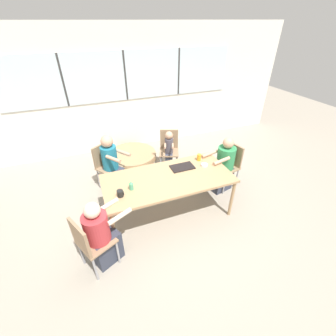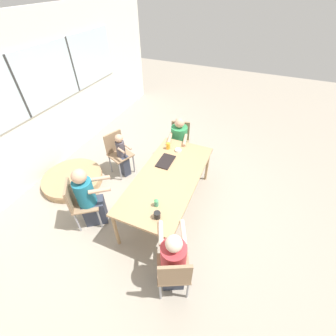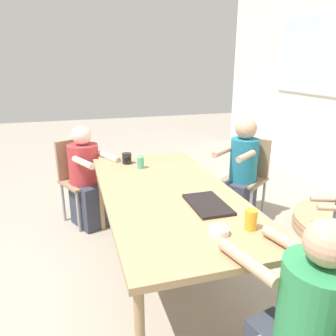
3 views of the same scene
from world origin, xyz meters
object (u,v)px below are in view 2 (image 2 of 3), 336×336
chair_for_woman_green_shirt (78,201)px  sippy_cup (156,202)px  person_woman_green_shirt (89,199)px  person_man_blue_shirt (173,261)px  folded_table_stack (73,179)px  chair_for_toddler (117,150)px  bowl_white_shallow (178,150)px  person_man_teal_shirt (178,145)px  chair_for_man_teal_shirt (180,138)px  person_toddler (122,156)px  chair_for_man_blue_shirt (174,273)px  juice_glass (168,146)px  coffee_mug (157,215)px

chair_for_woman_green_shirt → sippy_cup: (0.23, -1.24, 0.29)m
person_woman_green_shirt → person_man_blue_shirt: (-0.40, -1.57, -0.05)m
chair_for_woman_green_shirt → folded_table_stack: 1.17m
chair_for_toddler → bowl_white_shallow: (0.16, -1.23, 0.24)m
person_man_teal_shirt → chair_for_man_teal_shirt: bearing=-90.0°
person_man_blue_shirt → sippy_cup: person_man_blue_shirt is taller
person_man_blue_shirt → chair_for_woman_green_shirt: bearing=144.2°
person_woman_green_shirt → sippy_cup: 1.15m
person_toddler → person_man_blue_shirt: bearing=69.0°
chair_for_toddler → chair_for_man_blue_shirt: bearing=68.8°
chair_for_man_teal_shirt → person_man_blue_shirt: bearing=96.0°
juice_glass → person_woman_green_shirt: bearing=152.6°
chair_for_man_blue_shirt → chair_for_man_teal_shirt: (2.67, 0.93, 0.00)m
sippy_cup → bowl_white_shallow: size_ratio=1.21×
person_toddler → bowl_white_shallow: 1.15m
person_man_blue_shirt → person_woman_green_shirt: bearing=140.1°
folded_table_stack → chair_for_man_teal_shirt: bearing=-47.5°
coffee_mug → bowl_white_shallow: size_ratio=0.88×
chair_for_woman_green_shirt → person_man_teal_shirt: 2.23m
juice_glass → bowl_white_shallow: (0.00, -0.20, -0.04)m
chair_for_man_blue_shirt → person_toddler: bearing=109.9°
chair_for_man_blue_shirt → person_toddler: (1.76, 1.79, -0.07)m
chair_for_man_teal_shirt → coffee_mug: bearing=89.9°
coffee_mug → sippy_cup: (0.18, 0.09, 0.02)m
chair_for_man_teal_shirt → chair_for_toddler: size_ratio=1.00×
chair_for_woman_green_shirt → bowl_white_shallow: size_ratio=7.83×
chair_for_woman_green_shirt → chair_for_man_blue_shirt: size_ratio=1.00×
chair_for_toddler → juice_glass: chair_for_toddler is taller
chair_for_toddler → folded_table_stack: (-0.69, 0.68, -0.46)m
chair_for_man_blue_shirt → person_man_blue_shirt: 0.18m
person_woman_green_shirt → chair_for_man_teal_shirt: bearing=125.9°
person_man_blue_shirt → sippy_cup: (0.53, 0.46, 0.34)m
person_man_teal_shirt → chair_for_man_blue_shirt: bearing=96.9°
person_man_teal_shirt → juice_glass: person_man_teal_shirt is taller
folded_table_stack → person_man_blue_shirt: bearing=-111.0°
chair_for_man_teal_shirt → person_woman_green_shirt: (-2.12, 0.71, -0.01)m
chair_for_toddler → bowl_white_shallow: bearing=119.4°
coffee_mug → folded_table_stack: 2.37m
folded_table_stack → person_toddler: bearing=-52.5°
chair_for_woman_green_shirt → folded_table_stack: bearing=-164.1°
chair_for_man_blue_shirt → sippy_cup: sippy_cup is taller
chair_for_woman_green_shirt → juice_glass: bearing=114.6°
chair_for_man_teal_shirt → sippy_cup: 2.04m
juice_glass → bowl_white_shallow: juice_glass is taller
chair_for_toddler → person_woman_green_shirt: size_ratio=0.78×
folded_table_stack → sippy_cup: bearing=-102.1°
folded_table_stack → person_man_teal_shirt: bearing=-51.4°
juice_glass → chair_for_toddler: bearing=98.6°
chair_for_woman_green_shirt → person_man_teal_shirt: size_ratio=0.82×
chair_for_woman_green_shirt → chair_for_man_blue_shirt: (-0.45, -1.77, 0.00)m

